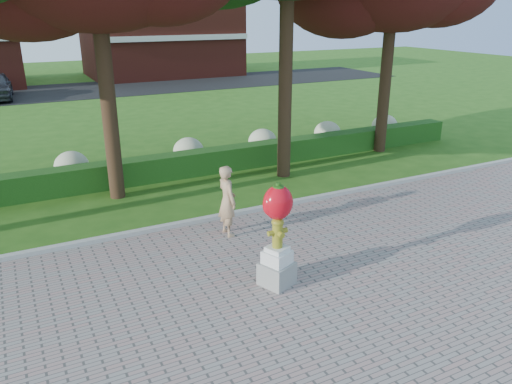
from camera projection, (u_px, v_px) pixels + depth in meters
ground at (270, 269)px, 10.94m from camera, size 100.00×100.00×0.00m
walkway at (395, 382)px, 7.59m from camera, size 40.00×14.00×0.04m
curb at (217, 217)px, 13.43m from camera, size 40.00×0.18×0.15m
lawn_hedge at (171, 166)px, 16.66m from camera, size 24.00×0.70×0.80m
hydrangea_row at (177, 153)px, 17.69m from camera, size 20.10×1.10×0.99m
street at (77, 91)px, 34.35m from camera, size 50.00×8.00×0.02m
building_right at (161, 36)px, 41.66m from camera, size 12.00×8.00×6.40m
hydrant_sculpture at (278, 232)px, 9.87m from camera, size 0.78×0.78×2.20m
woman at (227, 201)px, 12.23m from camera, size 0.46×0.67×1.79m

